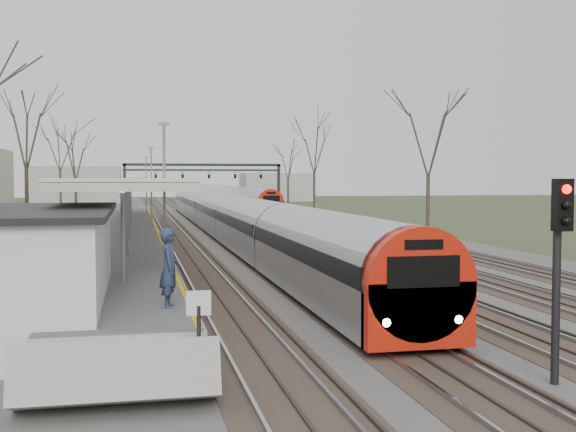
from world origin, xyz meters
The scene contains 10 objects.
track_bed centered at (0.26, 55.00, 0.06)m, with size 24.00×160.00×0.22m.
platform centered at (-9.05, 37.50, 0.50)m, with size 3.50×69.00×1.00m, color #9E9B93.
canopy centered at (-9.05, 32.99, 3.93)m, with size 4.10×50.00×3.11m.
signal_gantry centered at (0.29, 84.99, 4.91)m, with size 21.00×0.59×6.08m.
tree_west_far centered at (-17.00, 48.00, 8.02)m, with size 5.50×5.50×11.33m.
tree_east_far centered at (14.00, 42.00, 7.29)m, with size 5.00×5.00×10.30m.
train_near centered at (-2.50, 40.74, 1.48)m, with size 2.62×75.21×3.05m.
train_far centered at (4.50, 95.94, 1.48)m, with size 2.62×75.21×3.05m.
passenger centered at (-7.92, 5.83, 1.96)m, with size 0.70×0.46×1.92m, color #28324E.
signal_post centered at (-0.75, 0.90, 2.72)m, with size 0.35×0.45×4.10m.
Camera 1 is at (-8.71, -11.49, 4.11)m, focal length 45.00 mm.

